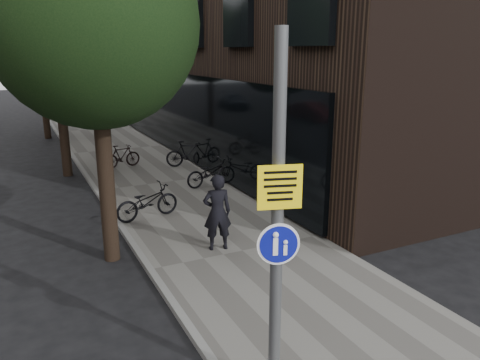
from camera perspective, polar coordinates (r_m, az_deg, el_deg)
ground at (r=8.76m, az=9.01°, el=-17.53°), size 120.00×120.00×0.00m
sidewalk at (r=17.23m, az=-9.65°, el=-0.49°), size 4.50×60.00×0.12m
curb_edge at (r=16.76m, az=-17.02°, el=-1.40°), size 0.15×60.00×0.13m
street_tree_near at (r=10.72m, az=-17.06°, el=16.80°), size 4.40×4.40×7.50m
street_tree_mid at (r=19.15m, az=-21.52°, el=15.59°), size 5.00×5.00×7.80m
street_tree_far at (r=28.12m, az=-23.31°, el=15.06°), size 5.00×5.00×7.80m
signpost at (r=6.05m, az=4.55°, el=-5.36°), size 0.55×0.20×4.91m
pedestrian at (r=11.10m, az=-2.80°, el=-3.95°), size 0.76×0.58×1.86m
parked_bike_facade_near at (r=16.47m, az=-3.66°, el=0.91°), size 1.90×0.87×0.96m
parked_bike_facade_far at (r=19.32m, az=-6.36°, el=3.21°), size 1.86×0.99×1.08m
parked_bike_curb_near at (r=13.51m, az=-11.25°, el=-2.62°), size 1.95×0.98×0.98m
parked_bike_curb_far at (r=19.65m, az=-14.22°, el=2.83°), size 1.62×0.74×0.94m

